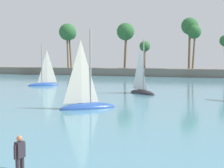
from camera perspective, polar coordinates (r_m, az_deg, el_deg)
name	(u,v)px	position (r m, az deg, el deg)	size (l,w,h in m)	color
sea	(188,81)	(67.83, 11.69, 0.43)	(220.00, 110.17, 0.06)	teal
palm_headland	(203,61)	(82.55, 14.01, 3.49)	(108.19, 6.95, 13.21)	slate
person_at_waterline	(20,157)	(13.62, -14.12, -10.91)	(0.26, 0.54, 1.67)	#23232D
sailboat_mid_bay	(87,101)	(31.15, -3.96, -2.63)	(4.63, 4.49, 7.20)	#234793
sailboat_toward_headland	(44,82)	(56.83, -10.46, 0.37)	(4.48, 4.09, 6.79)	#234793
sailboat_far_left	(142,88)	(43.87, 4.65, -0.68)	(4.50, 4.21, 6.89)	black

